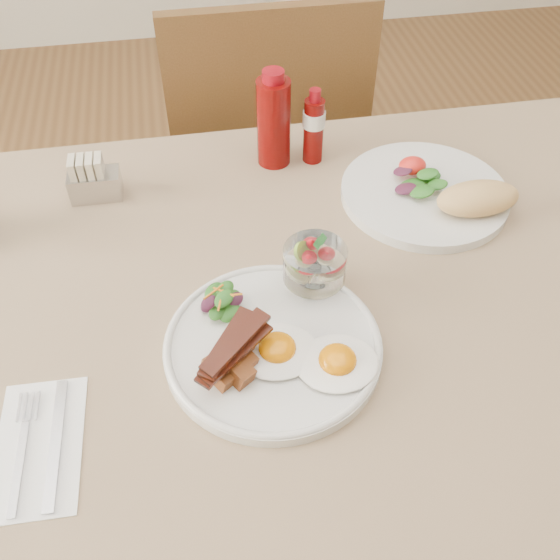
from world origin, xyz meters
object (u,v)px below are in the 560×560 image
Objects in this scene: table at (332,335)px; second_plate at (437,193)px; hot_sauce_bottle at (314,127)px; fruit_cup at (314,264)px; ketchup_bottle at (274,121)px; sugar_caddy at (93,181)px; main_plate at (273,346)px; chair_far at (264,157)px.

table is 0.29m from second_plate.
second_plate is 0.23m from hot_sauce_bottle.
ketchup_bottle is at bearing 89.82° from fruit_cup.
table is at bearing -84.47° from ketchup_bottle.
hot_sauce_bottle is at bearing 7.01° from sugar_caddy.
sugar_caddy is (-0.23, 0.36, 0.02)m from main_plate.
fruit_cup is 0.64× the size of hot_sauce_bottle.
ketchup_bottle reaches higher than fruit_cup.
table is 0.46m from sugar_caddy.
chair_far is at bearing 84.52° from ketchup_bottle.
table is at bearing -90.00° from chair_far.
fruit_cup is at bearing -41.79° from sugar_caddy.
table is 0.68m from chair_far.
main_plate is 3.26× the size of fruit_cup.
table is 0.37m from ketchup_bottle.
main_plate is at bearing -142.38° from table.
second_plate is 0.29m from ketchup_bottle.
sugar_caddy is at bearing -173.97° from hot_sauce_bottle.
ketchup_bottle is 2.05× the size of sugar_caddy.
sugar_caddy is (-0.34, 0.28, 0.12)m from table.
chair_far is 0.79m from main_plate.
fruit_cup is 1.04× the size of sugar_caddy.
ketchup_bottle is 0.31m from sugar_caddy.
chair_far is (0.00, 0.66, -0.14)m from table.
chair_far is at bearing 90.00° from table.
hot_sauce_bottle is at bearing -84.12° from chair_far.
hot_sauce_bottle reaches higher than second_plate.
fruit_cup is at bearing 173.92° from table.
chair_far is at bearing 82.07° from main_plate.
second_plate reaches higher than main_plate.
hot_sauce_bottle is 0.37m from sugar_caddy.
fruit_cup is 0.30m from second_plate.
table is 1.43× the size of chair_far.
second_plate is at bearing -41.43° from hot_sauce_bottle.
ketchup_bottle reaches higher than table.
hot_sauce_bottle is (0.07, 0.32, 0.00)m from fruit_cup.
chair_far is 0.45m from ketchup_bottle.
second_plate is at bearing -33.67° from ketchup_bottle.
fruit_cup is at bearing 49.71° from main_plate.
second_plate is at bearing 35.02° from fruit_cup.
sugar_caddy is (-0.37, -0.04, -0.03)m from hot_sauce_bottle.
chair_far reaches higher than ketchup_bottle.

